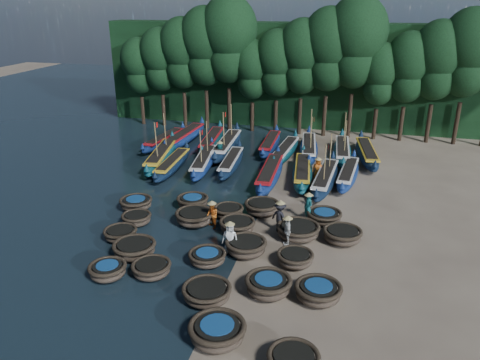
% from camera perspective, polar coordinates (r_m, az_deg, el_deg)
% --- Properties ---
extents(ground, '(120.00, 120.00, 0.00)m').
position_cam_1_polar(ground, '(26.91, 1.63, -5.63)').
color(ground, gray).
rests_on(ground, ground).
extents(foliage_wall, '(40.00, 3.00, 10.00)m').
position_cam_1_polar(foliage_wall, '(47.77, 7.88, 12.49)').
color(foliage_wall, black).
rests_on(foliage_wall, ground).
extents(coracle_3, '(2.42, 2.42, 0.83)m').
position_cam_1_polar(coracle_3, '(18.52, -2.78, -17.98)').
color(coracle_3, '#4C3D30').
rests_on(coracle_3, ground).
extents(coracle_5, '(1.99, 1.99, 0.72)m').
position_cam_1_polar(coracle_5, '(22.91, -15.83, -10.54)').
color(coracle_5, '#4C3D30').
rests_on(coracle_5, ground).
extents(coracle_6, '(2.16, 2.16, 0.69)m').
position_cam_1_polar(coracle_6, '(22.62, -10.74, -10.57)').
color(coracle_6, '#4C3D30').
rests_on(coracle_6, ground).
extents(coracle_7, '(2.60, 2.60, 0.71)m').
position_cam_1_polar(coracle_7, '(20.69, -4.07, -13.51)').
color(coracle_7, '#4C3D30').
rests_on(coracle_7, ground).
extents(coracle_8, '(2.25, 2.25, 0.84)m').
position_cam_1_polar(coracle_8, '(20.97, 3.47, -12.66)').
color(coracle_8, '#4C3D30').
rests_on(coracle_8, ground).
extents(coracle_9, '(2.32, 2.32, 0.79)m').
position_cam_1_polar(coracle_9, '(20.87, 9.51, -13.27)').
color(coracle_9, '#4C3D30').
rests_on(coracle_9, ground).
extents(coracle_10, '(2.00, 2.00, 0.63)m').
position_cam_1_polar(coracle_10, '(26.13, -14.36, -6.33)').
color(coracle_10, '#4C3D30').
rests_on(coracle_10, ground).
extents(coracle_11, '(2.20, 2.20, 0.78)m').
position_cam_1_polar(coracle_11, '(24.32, -12.74, -8.16)').
color(coracle_11, '#4C3D30').
rests_on(coracle_11, ground).
extents(coracle_12, '(2.32, 2.32, 0.65)m').
position_cam_1_polar(coracle_12, '(23.22, -4.01, -9.35)').
color(coracle_12, '#4C3D30').
rests_on(coracle_12, ground).
extents(coracle_13, '(2.50, 2.50, 0.80)m').
position_cam_1_polar(coracle_13, '(23.91, 0.72, -8.08)').
color(coracle_13, '#4C3D30').
rests_on(coracle_13, ground).
extents(coracle_14, '(2.11, 2.11, 0.69)m').
position_cam_1_polar(coracle_14, '(23.19, 6.74, -9.44)').
color(coracle_14, '#4C3D30').
rests_on(coracle_14, ground).
extents(coracle_15, '(1.74, 1.74, 0.67)m').
position_cam_1_polar(coracle_15, '(27.56, -12.50, -4.60)').
color(coracle_15, '#4C3D30').
rests_on(coracle_15, ground).
extents(coracle_16, '(2.56, 2.56, 0.81)m').
position_cam_1_polar(coracle_16, '(27.04, -5.54, -4.49)').
color(coracle_16, '#4C3D30').
rests_on(coracle_16, ground).
extents(coracle_17, '(2.41, 2.41, 0.76)m').
position_cam_1_polar(coracle_17, '(26.01, -0.33, -5.56)').
color(coracle_17, '#4C3D30').
rests_on(coracle_17, ground).
extents(coracle_18, '(2.40, 2.40, 0.78)m').
position_cam_1_polar(coracle_18, '(25.66, 7.10, -6.12)').
color(coracle_18, '#4C3D30').
rests_on(coracle_18, ground).
extents(coracle_19, '(2.32, 2.32, 0.75)m').
position_cam_1_polar(coracle_19, '(25.62, 12.38, -6.55)').
color(coracle_19, '#4C3D30').
rests_on(coracle_19, ground).
extents(coracle_20, '(2.19, 2.19, 0.74)m').
position_cam_1_polar(coracle_20, '(29.45, -12.56, -2.77)').
color(coracle_20, '#4C3D30').
rests_on(coracle_20, ground).
extents(coracle_21, '(2.20, 2.20, 0.74)m').
position_cam_1_polar(coracle_21, '(29.13, -5.80, -2.60)').
color(coracle_21, '#4C3D30').
rests_on(coracle_21, ground).
extents(coracle_22, '(2.13, 2.13, 0.70)m').
position_cam_1_polar(coracle_22, '(27.77, -1.39, -3.82)').
color(coracle_22, '#4C3D30').
rests_on(coracle_22, ground).
extents(coracle_23, '(2.32, 2.32, 0.80)m').
position_cam_1_polar(coracle_23, '(28.17, 2.68, -3.32)').
color(coracle_23, '#4C3D30').
rests_on(coracle_23, ground).
extents(coracle_24, '(2.28, 2.28, 0.71)m').
position_cam_1_polar(coracle_24, '(27.54, 10.22, -4.38)').
color(coracle_24, '#4C3D30').
rests_on(coracle_24, ground).
extents(long_boat_1, '(2.90, 8.71, 3.75)m').
position_cam_1_polar(long_boat_1, '(37.23, -9.58, 2.88)').
color(long_boat_1, navy).
rests_on(long_boat_1, ground).
extents(long_boat_2, '(1.61, 7.53, 1.33)m').
position_cam_1_polar(long_boat_2, '(35.60, -8.23, 1.94)').
color(long_boat_2, '#10233A').
rests_on(long_boat_2, ground).
extents(long_boat_3, '(2.45, 8.00, 3.43)m').
position_cam_1_polar(long_boat_3, '(35.77, -4.45, 2.27)').
color(long_boat_3, navy).
rests_on(long_boat_3, ground).
extents(long_boat_4, '(1.76, 7.44, 1.31)m').
position_cam_1_polar(long_boat_4, '(35.61, -1.10, 2.16)').
color(long_boat_4, '#10233A').
rests_on(long_boat_4, ground).
extents(long_boat_5, '(1.68, 8.42, 1.48)m').
position_cam_1_polar(long_boat_5, '(33.27, 3.66, 0.83)').
color(long_boat_5, navy).
rests_on(long_boat_5, ground).
extents(long_boat_6, '(2.20, 8.10, 1.43)m').
position_cam_1_polar(long_boat_6, '(33.81, 7.62, 0.99)').
color(long_boat_6, navy).
rests_on(long_boat_6, ground).
extents(long_boat_7, '(2.00, 8.17, 3.48)m').
position_cam_1_polar(long_boat_7, '(32.80, 10.33, 0.18)').
color(long_boat_7, '#10233A').
rests_on(long_boat_7, ground).
extents(long_boat_8, '(1.93, 7.35, 1.30)m').
position_cam_1_polar(long_boat_8, '(34.15, 13.04, 0.72)').
color(long_boat_8, navy).
rests_on(long_boat_8, ground).
extents(long_boat_9, '(2.15, 7.54, 1.34)m').
position_cam_1_polar(long_boat_9, '(41.81, -9.19, 4.83)').
color(long_boat_9, navy).
rests_on(long_boat_9, ground).
extents(long_boat_10, '(2.05, 8.61, 1.52)m').
position_cam_1_polar(long_boat_10, '(42.37, -6.72, 5.28)').
color(long_boat_10, navy).
rests_on(long_boat_10, ground).
extents(long_boat_11, '(2.23, 8.23, 1.45)m').
position_cam_1_polar(long_boat_11, '(41.04, -3.45, 4.83)').
color(long_boat_11, navy).
rests_on(long_boat_11, ground).
extents(long_boat_12, '(2.03, 9.04, 3.84)m').
position_cam_1_polar(long_boat_12, '(39.46, -1.60, 4.26)').
color(long_boat_12, '#10233A').
rests_on(long_boat_12, ground).
extents(long_boat_13, '(1.47, 7.65, 1.35)m').
position_cam_1_polar(long_boat_13, '(40.27, 3.70, 4.43)').
color(long_boat_13, navy).
rests_on(long_boat_13, ground).
extents(long_boat_14, '(2.02, 7.84, 1.38)m').
position_cam_1_polar(long_boat_14, '(38.44, 5.55, 3.57)').
color(long_boat_14, navy).
rests_on(long_boat_14, ground).
extents(long_boat_15, '(2.33, 8.42, 3.59)m').
position_cam_1_polar(long_boat_15, '(39.23, 8.39, 3.87)').
color(long_boat_15, navy).
rests_on(long_boat_15, ground).
extents(long_boat_16, '(1.84, 8.15, 3.46)m').
position_cam_1_polar(long_boat_16, '(39.08, 12.36, 3.50)').
color(long_boat_16, navy).
rests_on(long_boat_16, ground).
extents(long_boat_17, '(2.49, 8.32, 1.47)m').
position_cam_1_polar(long_boat_17, '(38.86, 15.20, 3.15)').
color(long_boat_17, '#10233A').
rests_on(long_boat_17, ground).
extents(fisherman_0, '(0.85, 0.59, 1.87)m').
position_cam_1_polar(fisherman_0, '(23.87, -1.23, -6.94)').
color(fisherman_0, silver).
rests_on(fisherman_0, ground).
extents(fisherman_1, '(0.72, 0.74, 1.91)m').
position_cam_1_polar(fisherman_1, '(27.37, 8.32, -3.17)').
color(fisherman_1, '#186668').
rests_on(fisherman_1, ground).
extents(fisherman_2, '(0.95, 0.97, 1.77)m').
position_cam_1_polar(fisherman_2, '(26.40, -3.42, -4.19)').
color(fisherman_2, '#C65D1A').
rests_on(fisherman_2, ground).
extents(fisherman_3, '(1.33, 1.15, 1.99)m').
position_cam_1_polar(fisherman_3, '(26.00, 4.92, -4.44)').
color(fisherman_3, black).
rests_on(fisherman_3, ground).
extents(fisherman_4, '(0.65, 1.01, 1.81)m').
position_cam_1_polar(fisherman_4, '(24.71, 5.80, -6.07)').
color(fisherman_4, silver).
rests_on(fisherman_4, ground).
extents(fisherman_5, '(1.62, 0.89, 1.87)m').
position_cam_1_polar(fisherman_5, '(36.90, -2.45, 3.44)').
color(fisherman_5, '#186668').
rests_on(fisherman_5, ground).
extents(fisherman_6, '(0.80, 0.54, 1.77)m').
position_cam_1_polar(fisherman_6, '(33.85, 9.46, 1.46)').
color(fisherman_6, '#C65D1A').
rests_on(fisherman_6, ground).
extents(tree_0, '(3.68, 3.68, 8.68)m').
position_cam_1_polar(tree_0, '(48.66, -12.18, 13.54)').
color(tree_0, black).
rests_on(tree_0, ground).
extents(tree_1, '(4.09, 4.09, 9.65)m').
position_cam_1_polar(tree_1, '(47.63, -9.66, 14.37)').
color(tree_1, black).
rests_on(tree_1, ground).
extents(tree_2, '(4.51, 4.51, 10.63)m').
position_cam_1_polar(tree_2, '(46.70, -7.03, 15.21)').
color(tree_2, black).
rests_on(tree_2, ground).
extents(tree_3, '(4.92, 4.92, 11.60)m').
position_cam_1_polar(tree_3, '(45.88, -4.27, 16.04)').
color(tree_3, black).
rests_on(tree_3, ground).
extents(tree_4, '(5.34, 5.34, 12.58)m').
position_cam_1_polar(tree_4, '(45.17, -1.39, 16.87)').
color(tree_4, black).
rests_on(tree_4, ground).
extents(tree_5, '(3.68, 3.68, 8.68)m').
position_cam_1_polar(tree_5, '(44.92, 1.55, 13.37)').
color(tree_5, black).
rests_on(tree_5, ground).
extents(tree_6, '(4.09, 4.09, 9.65)m').
position_cam_1_polar(tree_6, '(44.40, 4.55, 14.10)').
color(tree_6, black).
rests_on(tree_6, ground).
extents(tree_7, '(4.51, 4.51, 10.63)m').
position_cam_1_polar(tree_7, '(44.00, 7.63, 14.81)').
color(tree_7, black).
rests_on(tree_7, ground).
extents(tree_8, '(4.92, 4.92, 11.60)m').
position_cam_1_polar(tree_8, '(43.74, 10.78, 15.48)').
color(tree_8, black).
rests_on(tree_8, ground).
extents(tree_9, '(5.34, 5.34, 12.58)m').
position_cam_1_polar(tree_9, '(43.60, 13.98, 16.11)').
color(tree_9, black).
rests_on(tree_9, ground).
extents(tree_10, '(3.68, 3.68, 8.68)m').
position_cam_1_polar(tree_10, '(43.95, 16.72, 12.33)').
color(tree_10, black).
rests_on(tree_10, ground).
extents(tree_11, '(4.09, 4.09, 9.65)m').
position_cam_1_polar(tree_11, '(44.02, 19.87, 12.88)').
color(tree_11, black).
rests_on(tree_11, ground).
extents(tree_12, '(4.51, 4.51, 10.63)m').
position_cam_1_polar(tree_12, '(44.22, 23.01, 13.39)').
color(tree_12, black).
rests_on(tree_12, ground).
extents(tree_13, '(4.92, 4.92, 11.60)m').
position_cam_1_polar(tree_13, '(44.56, 26.13, 13.86)').
color(tree_13, black).
rests_on(tree_13, ground).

